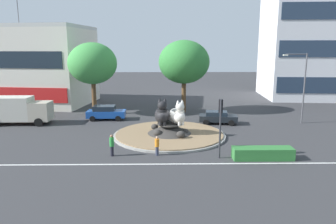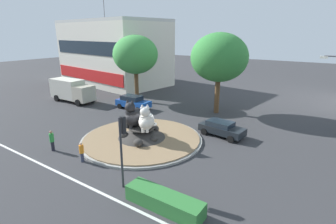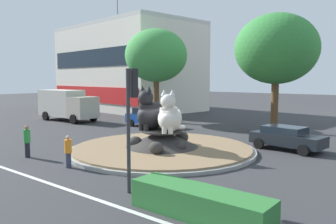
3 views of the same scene
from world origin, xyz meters
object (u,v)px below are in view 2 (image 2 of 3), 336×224
at_px(pedestrian_orange_shirt, 82,152).
at_px(delivery_box_truck, 72,90).
at_px(cat_statue_white, 146,120).
at_px(pedestrian_green_shirt, 52,140).
at_px(second_tree_near_tower, 135,55).
at_px(sedan_on_far_lane, 133,102).
at_px(broadleaf_tree_behind_island, 219,58).
at_px(cat_statue_black, 134,116).
at_px(traffic_light_mast, 122,139).
at_px(shophouse_block, 113,52).
at_px(hatchback_near_shophouse, 222,128).

relative_size(pedestrian_orange_shirt, delivery_box_truck, 0.22).
relative_size(cat_statue_white, pedestrian_green_shirt, 1.56).
height_order(second_tree_near_tower, sedan_on_far_lane, second_tree_near_tower).
relative_size(broadleaf_tree_behind_island, second_tree_near_tower, 1.04).
relative_size(cat_statue_black, delivery_box_truck, 0.38).
distance_m(cat_statue_black, broadleaf_tree_behind_island, 12.74).
height_order(broadleaf_tree_behind_island, pedestrian_orange_shirt, broadleaf_tree_behind_island).
bearing_deg(cat_statue_white, traffic_light_mast, -1.80).
bearing_deg(traffic_light_mast, cat_statue_black, 45.56).
bearing_deg(delivery_box_truck, broadleaf_tree_behind_island, 18.28).
relative_size(cat_statue_black, pedestrian_orange_shirt, 1.71).
height_order(shophouse_block, pedestrian_green_shirt, shophouse_block).
relative_size(cat_statue_black, cat_statue_white, 0.98).
relative_size(cat_statue_black, hatchback_near_shophouse, 0.61).
distance_m(second_tree_near_tower, pedestrian_orange_shirt, 18.71).
bearing_deg(pedestrian_orange_shirt, delivery_box_truck, 17.43).
bearing_deg(pedestrian_orange_shirt, broadleaf_tree_behind_island, -48.69).
height_order(shophouse_block, broadleaf_tree_behind_island, shophouse_block).
height_order(pedestrian_green_shirt, delivery_box_truck, delivery_box_truck).
bearing_deg(second_tree_near_tower, broadleaf_tree_behind_island, 6.22).
relative_size(shophouse_block, second_tree_near_tower, 2.42).
distance_m(broadleaf_tree_behind_island, pedestrian_green_shirt, 19.33).
height_order(cat_statue_white, pedestrian_green_shirt, cat_statue_white).
height_order(sedan_on_far_lane, hatchback_near_shophouse, sedan_on_far_lane).
bearing_deg(second_tree_near_tower, pedestrian_orange_shirt, -62.69).
relative_size(shophouse_block, broadleaf_tree_behind_island, 2.34).
bearing_deg(hatchback_near_shophouse, pedestrian_green_shirt, -126.28).
xyz_separation_m(second_tree_near_tower, hatchback_near_shophouse, (14.80, -5.33, -5.66)).
relative_size(traffic_light_mast, second_tree_near_tower, 0.51).
height_order(cat_statue_black, broadleaf_tree_behind_island, broadleaf_tree_behind_island).
xyz_separation_m(sedan_on_far_lane, delivery_box_truck, (-9.38, -2.06, 0.79)).
bearing_deg(sedan_on_far_lane, second_tree_near_tower, 121.58).
height_order(second_tree_near_tower, hatchback_near_shophouse, second_tree_near_tower).
bearing_deg(hatchback_near_shophouse, delivery_box_truck, -173.21).
distance_m(cat_statue_black, shophouse_block, 28.63).
bearing_deg(hatchback_near_shophouse, cat_statue_white, -125.23).
height_order(cat_statue_white, traffic_light_mast, traffic_light_mast).
bearing_deg(broadleaf_tree_behind_island, hatchback_near_shophouse, -62.71).
bearing_deg(sedan_on_far_lane, shophouse_block, 140.92).
relative_size(cat_statue_white, traffic_light_mast, 0.59).
distance_m(cat_statue_white, delivery_box_truck, 18.29).
bearing_deg(hatchback_near_shophouse, cat_statue_black, -133.34).
distance_m(cat_statue_white, traffic_light_mast, 6.78).
height_order(broadleaf_tree_behind_island, delivery_box_truck, broadleaf_tree_behind_island).
bearing_deg(pedestrian_green_shirt, broadleaf_tree_behind_island, 159.65).
height_order(traffic_light_mast, second_tree_near_tower, second_tree_near_tower).
xyz_separation_m(broadleaf_tree_behind_island, pedestrian_orange_shirt, (-3.21, -17.11, -5.71)).
distance_m(cat_statue_white, broadleaf_tree_behind_island, 12.61).
bearing_deg(shophouse_block, traffic_light_mast, -36.04).
bearing_deg(traffic_light_mast, cat_statue_white, 35.91).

